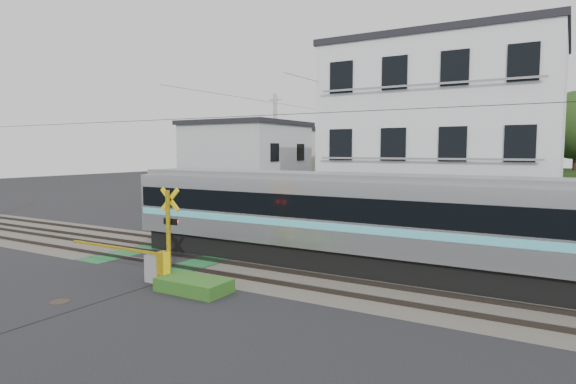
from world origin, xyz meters
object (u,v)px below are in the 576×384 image
Objects in this scene: apartment_block at (445,142)px; pedestrian at (408,184)px; crossing_signal_far at (191,220)px; manhole_cover at (60,302)px; crossing_signal_near at (158,261)px.

apartment_block reaches higher than pedestrian.
pedestrian is at bearing 110.47° from apartment_block.
crossing_signal_far is 11.03m from manhole_cover.
crossing_signal_near and crossing_signal_far have the same top height.
manhole_cover is (4.24, -10.16, -0.70)m from crossing_signal_far.
apartment_block is at bearing 66.84° from manhole_cover.
manhole_cover is at bearing -113.16° from apartment_block.
pedestrian is (-2.51, 35.71, 0.18)m from crossing_signal_near.
manhole_cover is (1.58, -38.56, -0.88)m from pedestrian.
pedestrian is at bearing 92.35° from manhole_cover.
crossing_signal_near is 1.00× the size of crossing_signal_far.
crossing_signal_near is at bearing -54.71° from crossing_signal_far.
pedestrian reaches higher than manhole_cover.
crossing_signal_near is 3.08m from manhole_cover.
apartment_block reaches higher than manhole_cover.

